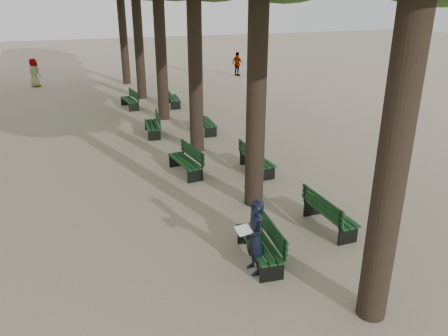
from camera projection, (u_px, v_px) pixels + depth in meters
name	position (u px, v px, depth m)	size (l,w,h in m)	color
ground	(250.00, 272.00, 9.25)	(120.00, 120.00, 0.00)	tan
bench_left_0	(259.00, 250.00, 9.57)	(0.78, 1.86, 0.92)	black
bench_left_1	(185.00, 166.00, 14.33)	(0.76, 1.85, 0.92)	black
bench_left_2	(152.00, 129.00, 18.42)	(0.81, 1.86, 0.92)	black
bench_left_3	(130.00, 103.00, 22.95)	(0.73, 1.84, 0.92)	black
bench_right_0	(329.00, 219.00, 10.91)	(0.60, 1.81, 0.92)	black
bench_right_1	(257.00, 164.00, 14.51)	(0.58, 1.80, 0.92)	black
bench_right_2	(206.00, 126.00, 18.83)	(0.75, 1.85, 0.92)	black
bench_right_3	(173.00, 101.00, 23.36)	(0.79, 1.86, 0.92)	black
man_with_map	(255.00, 237.00, 8.98)	(0.60, 0.66, 1.65)	black
pedestrian_c	(237.00, 64.00, 32.34)	(1.02, 0.35, 1.73)	#262628
pedestrian_d	(34.00, 73.00, 28.27)	(0.89, 0.36, 1.82)	#262628
pedestrian_b	(193.00, 62.00, 34.13)	(0.99, 0.31, 1.53)	#262628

